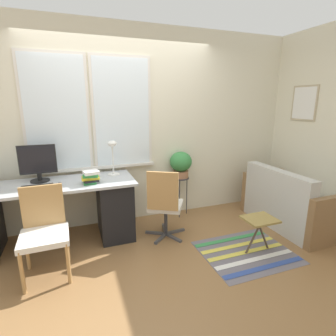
# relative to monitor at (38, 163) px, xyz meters

# --- Properties ---
(ground_plane) EXTENTS (14.00, 14.00, 0.00)m
(ground_plane) POSITION_rel_monitor_xyz_m (1.10, -0.50, -0.99)
(ground_plane) COLOR olive
(wall_back_with_window) EXTENTS (9.00, 0.12, 2.70)m
(wall_back_with_window) POSITION_rel_monitor_xyz_m (1.08, 0.27, 0.36)
(wall_back_with_window) COLOR beige
(wall_back_with_window) RESTS_ON ground_plane
(wall_right_with_picture) EXTENTS (0.08, 9.00, 2.70)m
(wall_right_with_picture) POSITION_rel_monitor_xyz_m (3.69, -0.50, 0.36)
(wall_right_with_picture) COLOR beige
(wall_right_with_picture) RESTS_ON ground_plane
(desk) EXTENTS (2.00, 0.70, 0.77)m
(desk) POSITION_rel_monitor_xyz_m (0.09, -0.16, -0.58)
(desk) COLOR #B2B7BC
(desk) RESTS_ON ground_plane
(monitor) EXTENTS (0.41, 0.22, 0.44)m
(monitor) POSITION_rel_monitor_xyz_m (0.00, 0.00, 0.00)
(monitor) COLOR black
(monitor) RESTS_ON desk
(keyboard) EXTENTS (0.33, 0.15, 0.02)m
(keyboard) POSITION_rel_monitor_xyz_m (-0.01, -0.26, -0.21)
(keyboard) COLOR black
(keyboard) RESTS_ON desk
(mouse) EXTENTS (0.04, 0.07, 0.04)m
(mouse) POSITION_rel_monitor_xyz_m (0.23, -0.24, -0.20)
(mouse) COLOR slate
(mouse) RESTS_ON desk
(desk_lamp) EXTENTS (0.15, 0.15, 0.45)m
(desk_lamp) POSITION_rel_monitor_xyz_m (0.88, -0.02, 0.09)
(desk_lamp) COLOR white
(desk_lamp) RESTS_ON desk
(book_stack) EXTENTS (0.21, 0.20, 0.16)m
(book_stack) POSITION_rel_monitor_xyz_m (0.57, -0.30, -0.14)
(book_stack) COLOR green
(book_stack) RESTS_ON desk
(desk_chair_wooden) EXTENTS (0.46, 0.47, 0.89)m
(desk_chair_wooden) POSITION_rel_monitor_xyz_m (0.07, -0.73, -0.52)
(desk_chair_wooden) COLOR #B2844C
(desk_chair_wooden) RESTS_ON ground_plane
(office_chair_swivel) EXTENTS (0.55, 0.56, 0.91)m
(office_chair_swivel) POSITION_rel_monitor_xyz_m (1.42, -0.49, -0.53)
(office_chair_swivel) COLOR #47474C
(office_chair_swivel) RESTS_ON ground_plane
(couch_loveseat) EXTENTS (0.73, 1.33, 0.82)m
(couch_loveseat) POSITION_rel_monitor_xyz_m (3.19, -0.73, -0.71)
(couch_loveseat) COLOR beige
(couch_loveseat) RESTS_ON ground_plane
(plant_stand) EXTENTS (0.25, 0.25, 0.60)m
(plant_stand) POSITION_rel_monitor_xyz_m (1.88, 0.11, -0.47)
(plant_stand) COLOR #333338
(plant_stand) RESTS_ON ground_plane
(potted_plant) EXTENTS (0.33, 0.33, 0.39)m
(potted_plant) POSITION_rel_monitor_xyz_m (1.88, 0.11, -0.18)
(potted_plant) COLOR #9E6B4C
(potted_plant) RESTS_ON plant_stand
(floor_rug_striped) EXTENTS (1.03, 0.86, 0.01)m
(floor_rug_striped) POSITION_rel_monitor_xyz_m (2.19, -1.14, -0.99)
(floor_rug_striped) COLOR slate
(floor_rug_striped) RESTS_ON ground_plane
(folding_stool) EXTENTS (0.36, 0.30, 0.42)m
(folding_stool) POSITION_rel_monitor_xyz_m (2.33, -1.15, -0.62)
(folding_stool) COLOR olive
(folding_stool) RESTS_ON ground_plane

